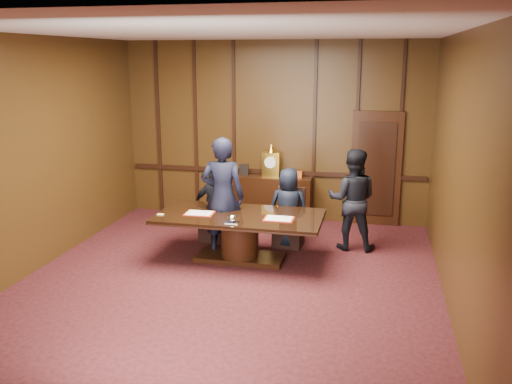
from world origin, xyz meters
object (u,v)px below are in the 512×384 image
at_px(signatory_left, 215,205).
at_px(witness_right, 352,200).
at_px(conference_table, 240,230).
at_px(witness_left, 223,196).
at_px(sideboard, 271,197).
at_px(signatory_right, 288,208).

relative_size(signatory_left, witness_right, 0.76).
relative_size(conference_table, witness_left, 1.34).
height_order(sideboard, conference_table, sideboard).
bearing_deg(conference_table, witness_right, 29.14).
height_order(conference_table, signatory_left, signatory_left).
xyz_separation_m(signatory_right, witness_right, (1.05, 0.15, 0.17)).
bearing_deg(signatory_left, sideboard, -118.99).
bearing_deg(conference_table, signatory_left, 129.09).
xyz_separation_m(sideboard, conference_table, (-0.07, -2.24, 0.02)).
height_order(sideboard, signatory_left, sideboard).
bearing_deg(witness_left, signatory_left, -66.51).
distance_m(signatory_left, signatory_right, 1.30).
height_order(signatory_left, witness_right, witness_right).
height_order(signatory_right, witness_right, witness_right).
bearing_deg(signatory_right, signatory_left, -1.56).
distance_m(conference_table, signatory_left, 1.04).
xyz_separation_m(sideboard, signatory_left, (-0.72, -1.44, 0.17)).
xyz_separation_m(signatory_left, witness_left, (0.31, -0.56, 0.32)).
bearing_deg(sideboard, signatory_right, -67.88).
height_order(conference_table, witness_right, witness_right).
distance_m(conference_table, witness_right, 1.98).
distance_m(signatory_right, witness_right, 1.08).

